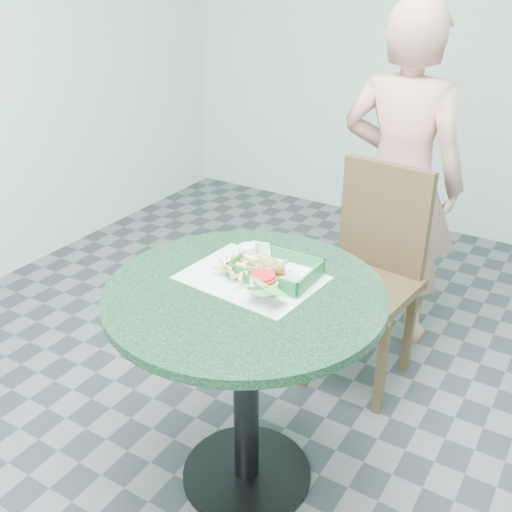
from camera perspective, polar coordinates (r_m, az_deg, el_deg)
The scene contains 11 objects.
floor at distance 2.29m, azimuth -0.88°, elevation -20.11°, with size 4.00×5.00×0.02m, color #303335.
wall_back at distance 3.91m, azimuth 20.67°, elevation 21.34°, with size 4.00×0.04×2.80m, color silver.
cafe_table at distance 1.91m, azimuth -1.01°, elevation -8.16°, with size 0.86×0.86×0.75m.
dining_chair at distance 2.52m, azimuth 11.01°, elevation -0.57°, with size 0.39×0.39×0.93m.
diner_person at distance 2.74m, azimuth 13.60°, elevation 7.34°, with size 0.58×0.38×1.58m, color tan.
placemat at distance 1.88m, azimuth -0.40°, elevation -2.61°, with size 0.41×0.31×0.00m, color #ACC7BE.
food_basket at distance 1.88m, azimuth 1.89°, elevation -2.07°, with size 0.25×0.18×0.05m.
crab_sandwich at distance 1.82m, azimuth 1.30°, elevation -1.83°, with size 0.12×0.12×0.07m.
fries_pile at distance 1.89m, azimuth -1.31°, elevation -1.13°, with size 0.12×0.13×0.05m, color #D9BB6C, non-canonical shape.
sauce_ramekin at distance 1.95m, azimuth -0.85°, elevation 0.13°, with size 0.06×0.06×0.03m.
garnish_cup at distance 1.76m, azimuth 0.82°, elevation -3.21°, with size 0.13×0.12×0.05m.
Camera 1 is at (0.85, -1.31, 1.68)m, focal length 42.00 mm.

